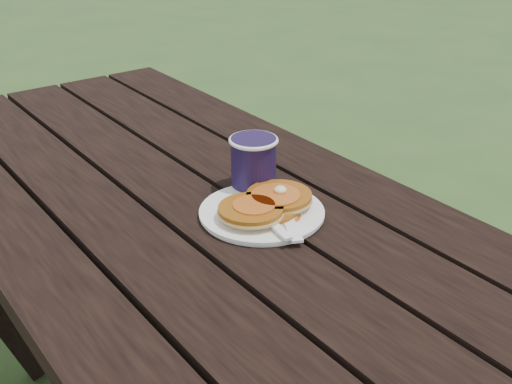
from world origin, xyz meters
TOP-DOWN VIEW (x-y plane):
  - picnic_table at (0.00, 0.00)m, footprint 1.36×1.80m
  - plate at (0.07, -0.08)m, footprint 0.24×0.24m
  - pancake_stack at (0.08, -0.08)m, footprint 0.19×0.13m
  - knife at (0.09, -0.12)m, footprint 0.10×0.17m
  - fork at (0.05, -0.14)m, footprint 0.06×0.16m
  - coffee_cup at (0.13, 0.02)m, footprint 0.09×0.09m

SIDE VIEW (x-z plane):
  - picnic_table at x=0.00m, z-range -0.01..0.74m
  - plate at x=0.07m, z-range 0.75..0.76m
  - knife at x=0.09m, z-range 0.76..0.76m
  - fork at x=0.05m, z-range 0.77..0.77m
  - pancake_stack at x=0.08m, z-range 0.76..0.79m
  - coffee_cup at x=0.13m, z-range 0.76..0.86m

